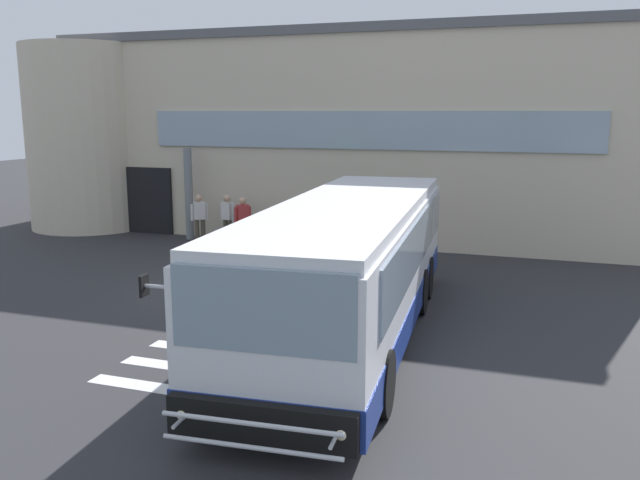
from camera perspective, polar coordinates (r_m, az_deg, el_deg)
name	(u,v)px	position (r m, az deg, el deg)	size (l,w,h in m)	color
ground_plane	(254,290)	(16.71, -5.68, -4.30)	(80.00, 90.00, 0.02)	#2B2B2D
bay_paint_stripes	(258,357)	(12.28, -5.34, -9.96)	(4.40, 3.96, 0.01)	silver
terminal_building	(356,132)	(27.29, 3.16, 9.24)	(22.50, 13.80, 7.11)	beige
entry_support_column	(189,194)	(23.36, -11.23, 3.90)	(0.28, 0.28, 3.16)	slate
bus_main_foreground	(349,271)	(12.88, 2.55, -2.72)	(3.36, 10.80, 2.70)	silver
passenger_near_column	(200,217)	(22.43, -10.32, 1.97)	(0.50, 0.40, 1.68)	#4C4233
passenger_by_doorway	(228,217)	(22.25, -7.97, 1.97)	(0.57, 0.32, 1.68)	#4C4233
passenger_at_curb_edge	(242,219)	(21.57, -6.70, 1.81)	(0.50, 0.52, 1.68)	#1E2338
safety_bollard_yellow	(424,253)	(18.91, 8.97, -1.14)	(0.18, 0.18, 0.90)	yellow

